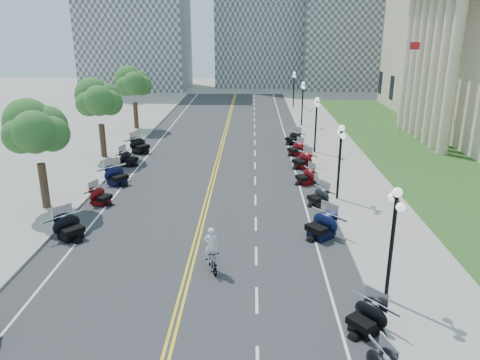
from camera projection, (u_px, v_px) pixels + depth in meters
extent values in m
plane|color=gray|center=(201.00, 223.00, 27.44)|extent=(160.00, 160.00, 0.00)
cube|color=#333335|center=(215.00, 173.00, 36.93)|extent=(16.00, 90.00, 0.01)
cube|color=yellow|center=(213.00, 172.00, 36.93)|extent=(0.12, 90.00, 0.00)
cube|color=yellow|center=(216.00, 172.00, 36.93)|extent=(0.12, 90.00, 0.00)
cube|color=white|center=(296.00, 173.00, 36.77)|extent=(0.12, 90.00, 0.00)
cube|color=white|center=(134.00, 172.00, 37.09)|extent=(0.12, 90.00, 0.00)
cube|color=white|center=(257.00, 300.00, 19.76)|extent=(0.12, 2.00, 0.00)
cube|color=white|center=(256.00, 256.00, 23.56)|extent=(0.12, 2.00, 0.00)
cube|color=white|center=(256.00, 224.00, 27.36)|extent=(0.12, 2.00, 0.00)
cube|color=white|center=(255.00, 200.00, 31.15)|extent=(0.12, 2.00, 0.00)
cube|color=white|center=(255.00, 181.00, 34.95)|extent=(0.12, 2.00, 0.00)
cube|color=white|center=(255.00, 166.00, 38.75)|extent=(0.12, 2.00, 0.00)
cube|color=white|center=(255.00, 153.00, 42.54)|extent=(0.12, 2.00, 0.00)
cube|color=white|center=(255.00, 143.00, 46.34)|extent=(0.12, 2.00, 0.00)
cube|color=white|center=(255.00, 134.00, 50.14)|extent=(0.12, 2.00, 0.00)
cube|color=white|center=(255.00, 126.00, 53.93)|extent=(0.12, 2.00, 0.00)
cube|color=white|center=(254.00, 120.00, 57.73)|extent=(0.12, 2.00, 0.00)
cube|color=white|center=(254.00, 114.00, 61.53)|extent=(0.12, 2.00, 0.00)
cube|color=white|center=(254.00, 109.00, 65.32)|extent=(0.12, 2.00, 0.00)
cube|color=white|center=(254.00, 104.00, 69.12)|extent=(0.12, 2.00, 0.00)
cube|color=white|center=(254.00, 100.00, 72.92)|extent=(0.12, 2.00, 0.00)
cube|color=white|center=(254.00, 96.00, 76.71)|extent=(0.12, 2.00, 0.00)
cube|color=#9E9991|center=(348.00, 173.00, 36.64)|extent=(5.00, 90.00, 0.15)
cube|color=#9E9991|center=(83.00, 171.00, 37.18)|extent=(5.00, 90.00, 0.15)
cube|color=#356023|center=(406.00, 148.00, 44.06)|extent=(9.00, 60.00, 0.10)
cube|color=gray|center=(135.00, 14.00, 82.67)|extent=(18.00, 14.00, 26.00)
cube|color=gray|center=(259.00, 3.00, 87.17)|extent=(16.00, 12.00, 30.00)
cube|color=gray|center=(358.00, 26.00, 85.12)|extent=(20.00, 14.00, 22.00)
imported|color=#A51414|center=(212.00, 260.00, 21.98)|extent=(1.11, 1.96, 1.14)
imported|color=white|center=(211.00, 231.00, 21.51)|extent=(0.68, 0.45, 1.86)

